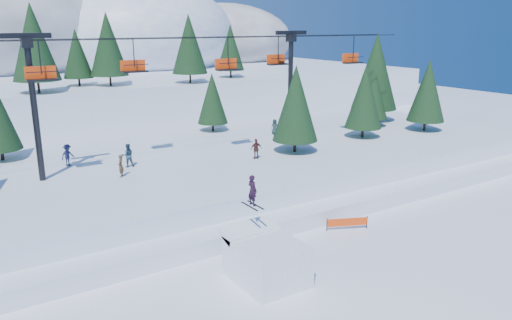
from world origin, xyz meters
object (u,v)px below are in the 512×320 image
banner_far (361,201)px  chairlift (180,76)px  banner_near (347,222)px  jump_kicker (266,258)px

banner_far → chairlift: bearing=128.0°
chairlift → banner_near: 17.61m
jump_kicker → banner_far: 13.19m
banner_near → banner_far: 4.60m
jump_kicker → banner_near: bearing=17.5°
jump_kicker → banner_near: 8.74m
chairlift → banner_far: 17.25m
banner_near → chairlift: bearing=110.5°
banner_near → banner_far: size_ratio=0.92×
jump_kicker → banner_near: (8.31, 2.61, -0.68)m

